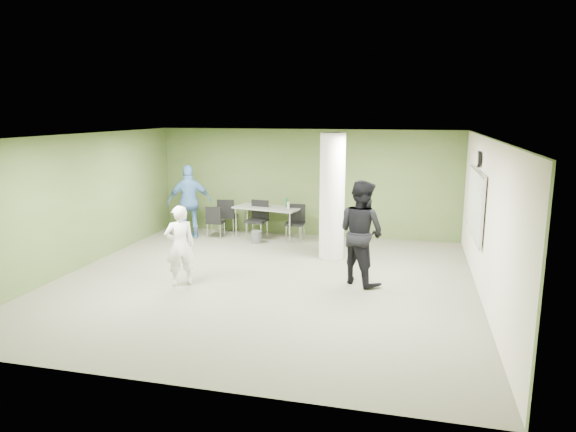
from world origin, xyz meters
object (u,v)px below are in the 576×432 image
(folding_table, at_px, (268,209))
(chair_back_left, at_px, (215,220))
(man_blue, at_px, (190,202))
(woman_white, at_px, (180,246))
(man_black, at_px, (361,232))

(folding_table, distance_m, chair_back_left, 1.41)
(folding_table, height_order, chair_back_left, folding_table)
(folding_table, bearing_deg, man_blue, -153.61)
(woman_white, bearing_deg, chair_back_left, -114.87)
(folding_table, relative_size, man_black, 0.91)
(man_blue, bearing_deg, chair_back_left, 164.81)
(folding_table, xyz_separation_m, chair_back_left, (-1.32, -0.40, -0.27))
(chair_back_left, xyz_separation_m, man_blue, (-0.62, -0.14, 0.46))
(man_black, distance_m, man_blue, 5.32)
(folding_table, distance_m, man_black, 4.12)
(chair_back_left, height_order, man_blue, man_blue)
(folding_table, bearing_deg, man_black, -37.60)
(chair_back_left, xyz_separation_m, woman_white, (0.75, -3.61, 0.28))
(man_black, bearing_deg, folding_table, -12.20)
(man_black, relative_size, man_blue, 1.05)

